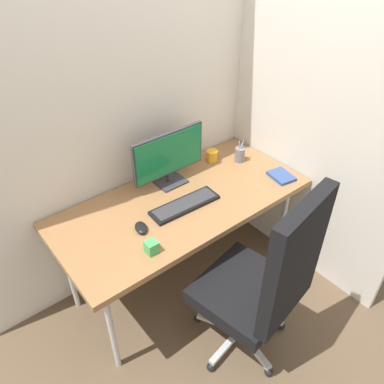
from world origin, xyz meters
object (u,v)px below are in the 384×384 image
(monitor, at_px, (169,156))
(keyboard, at_px, (185,205))
(coffee_mug, at_px, (212,156))
(desk_clamp_accessory, at_px, (152,247))
(mouse, at_px, (141,228))
(notebook, at_px, (281,176))
(office_chair, at_px, (265,282))
(pen_holder, at_px, (240,154))

(monitor, xyz_separation_m, keyboard, (-0.08, -0.26, -0.19))
(coffee_mug, distance_m, desk_clamp_accessory, 0.97)
(mouse, bearing_deg, notebook, 9.49)
(monitor, height_order, desk_clamp_accessory, monitor)
(office_chair, height_order, monitor, office_chair)
(notebook, distance_m, desk_clamp_accessory, 1.06)
(office_chair, height_order, desk_clamp_accessory, office_chair)
(mouse, distance_m, notebook, 1.02)
(monitor, relative_size, mouse, 4.86)
(keyboard, height_order, mouse, mouse)
(mouse, relative_size, notebook, 0.64)
(notebook, bearing_deg, office_chair, -133.65)
(monitor, distance_m, keyboard, 0.33)
(keyboard, distance_m, notebook, 0.71)
(monitor, relative_size, desk_clamp_accessory, 7.56)
(keyboard, xyz_separation_m, desk_clamp_accessory, (-0.37, -0.19, 0.02))
(monitor, height_order, coffee_mug, monitor)
(coffee_mug, xyz_separation_m, desk_clamp_accessory, (-0.84, -0.48, -0.01))
(mouse, height_order, notebook, mouse)
(monitor, distance_m, coffee_mug, 0.42)
(notebook, bearing_deg, desk_clamp_accessory, -168.23)
(pen_holder, distance_m, coffee_mug, 0.20)
(office_chair, xyz_separation_m, coffee_mug, (0.45, 0.94, 0.15))
(monitor, xyz_separation_m, desk_clamp_accessory, (-0.45, -0.45, -0.16))
(keyboard, xyz_separation_m, pen_holder, (0.62, 0.16, 0.04))
(monitor, xyz_separation_m, coffee_mug, (0.39, 0.03, -0.16))
(desk_clamp_accessory, bearing_deg, pen_holder, 19.55)
(coffee_mug, bearing_deg, keyboard, -148.55)
(mouse, height_order, pen_holder, pen_holder)
(office_chair, bearing_deg, pen_holder, 53.68)
(pen_holder, xyz_separation_m, desk_clamp_accessory, (-0.99, -0.35, -0.02))
(office_chair, relative_size, pen_holder, 7.14)
(mouse, xyz_separation_m, pen_holder, (0.94, 0.17, 0.04))
(mouse, xyz_separation_m, notebook, (1.01, -0.15, -0.01))
(monitor, xyz_separation_m, pen_holder, (0.54, -0.10, -0.14))
(desk_clamp_accessory, bearing_deg, mouse, 74.70)
(monitor, bearing_deg, desk_clamp_accessory, -134.88)
(monitor, bearing_deg, notebook, -34.96)
(notebook, relative_size, coffee_mug, 1.43)
(notebook, bearing_deg, mouse, -178.24)
(monitor, bearing_deg, pen_holder, -10.62)
(pen_holder, bearing_deg, office_chair, -126.32)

